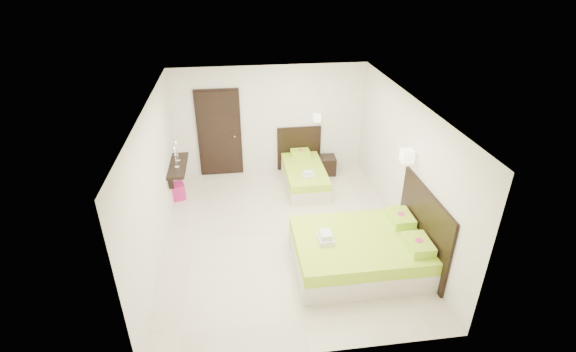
{
  "coord_description": "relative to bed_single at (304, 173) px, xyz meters",
  "views": [
    {
      "loc": [
        -0.82,
        -6.51,
        4.76
      ],
      "look_at": [
        0.1,
        0.3,
        1.1
      ],
      "focal_mm": 26.0,
      "sensor_mm": 36.0,
      "label": 1
    }
  ],
  "objects": [
    {
      "name": "door",
      "position": [
        -1.9,
        0.76,
        0.78
      ],
      "size": [
        1.02,
        0.15,
        2.14
      ],
      "color": "black",
      "rests_on": "ground"
    },
    {
      "name": "console_shelf",
      "position": [
        -2.78,
        -0.34,
        0.55
      ],
      "size": [
        0.35,
        1.2,
        0.78
      ],
      "color": "black",
      "rests_on": "ground"
    },
    {
      "name": "ottoman",
      "position": [
        -2.89,
        -0.29,
        -0.1
      ],
      "size": [
        0.42,
        0.42,
        0.34
      ],
      "primitive_type": "cube",
      "rotation": [
        0.0,
        0.0,
        0.26
      ],
      "color": "#AE1760",
      "rests_on": "ground"
    },
    {
      "name": "bed_double",
      "position": [
        0.53,
        -3.01,
        0.06
      ],
      "size": [
        2.21,
        1.88,
        1.82
      ],
      "color": "beige",
      "rests_on": "ground"
    },
    {
      "name": "floor",
      "position": [
        -0.7,
        -1.94,
        -0.27
      ],
      "size": [
        5.5,
        5.5,
        0.0
      ],
      "primitive_type": "plane",
      "color": "beige",
      "rests_on": "ground"
    },
    {
      "name": "nightstand",
      "position": [
        0.6,
        0.45,
        -0.05
      ],
      "size": [
        0.51,
        0.46,
        0.43
      ],
      "primitive_type": "cube",
      "rotation": [
        0.0,
        0.0,
        -0.06
      ],
      "color": "black",
      "rests_on": "ground"
    },
    {
      "name": "bed_single",
      "position": [
        0.0,
        0.0,
        0.0
      ],
      "size": [
        1.07,
        1.78,
        1.47
      ],
      "color": "beige",
      "rests_on": "ground"
    }
  ]
}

